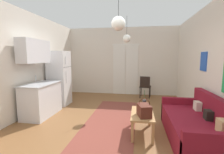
{
  "coord_description": "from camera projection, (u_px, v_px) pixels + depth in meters",
  "views": [
    {
      "loc": [
        0.69,
        -3.19,
        1.6
      ],
      "look_at": [
        -0.08,
        1.54,
        1.0
      ],
      "focal_mm": 25.54,
      "sensor_mm": 36.0,
      "label": 1
    }
  ],
  "objects": [
    {
      "name": "pendant_lamp_near",
      "position": [
        118.0,
        24.0,
        3.17
      ],
      "size": [
        0.28,
        0.28,
        0.71
      ],
      "color": "black"
    },
    {
      "name": "bamboo_vase",
      "position": [
        144.0,
        105.0,
        3.51
      ],
      "size": [
        0.08,
        0.08,
        0.44
      ],
      "color": "#2D2D33",
      "rests_on": "coffee_table"
    },
    {
      "name": "refrigerator",
      "position": [
        59.0,
        78.0,
        5.32
      ],
      "size": [
        0.64,
        0.59,
        1.79
      ],
      "color": "white",
      "rests_on": "ground_plane"
    },
    {
      "name": "area_rug",
      "position": [
        112.0,
        120.0,
        4.09
      ],
      "size": [
        1.2,
        3.28,
        0.01
      ],
      "primitive_type": "cube",
      "color": "brown",
      "rests_on": "ground_plane"
    },
    {
      "name": "wall_back",
      "position": [
        122.0,
        62.0,
        6.85
      ],
      "size": [
        4.77,
        0.13,
        2.84
      ],
      "color": "silver",
      "rests_on": "ground_plane"
    },
    {
      "name": "handbag",
      "position": [
        144.0,
        110.0,
        3.11
      ],
      "size": [
        0.3,
        0.38,
        0.36
      ],
      "color": "#512319",
      "rests_on": "coffee_table"
    },
    {
      "name": "coffee_table",
      "position": [
        142.0,
        116.0,
        3.32
      ],
      "size": [
        0.45,
        0.9,
        0.45
      ],
      "color": "#B27F4C",
      "rests_on": "ground_plane"
    },
    {
      "name": "pendant_lamp_far",
      "position": [
        127.0,
        39.0,
        4.89
      ],
      "size": [
        0.24,
        0.24,
        0.79
      ],
      "color": "black"
    },
    {
      "name": "accent_chair",
      "position": [
        145.0,
        86.0,
        6.23
      ],
      "size": [
        0.48,
        0.46,
        0.86
      ],
      "rotation": [
        0.0,
        0.0,
        2.99
      ],
      "color": "black",
      "rests_on": "ground_plane"
    },
    {
      "name": "kitchen_counter",
      "position": [
        40.0,
        88.0,
        4.32
      ],
      "size": [
        0.62,
        1.16,
        2.06
      ],
      "color": "silver",
      "rests_on": "ground_plane"
    },
    {
      "name": "couch",
      "position": [
        198.0,
        127.0,
        3.05
      ],
      "size": [
        0.92,
        1.96,
        0.86
      ],
      "color": "maroon",
      "rests_on": "ground_plane"
    },
    {
      "name": "ground_plane",
      "position": [
        104.0,
        134.0,
        3.44
      ],
      "size": [
        5.17,
        7.85,
        0.1
      ],
      "primitive_type": "cube",
      "color": "brown"
    },
    {
      "name": "wall_left",
      "position": [
        4.0,
        65.0,
        3.63
      ],
      "size": [
        0.12,
        7.45,
        2.84
      ],
      "color": "silver",
      "rests_on": "ground_plane"
    }
  ]
}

